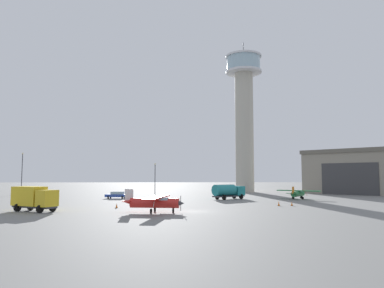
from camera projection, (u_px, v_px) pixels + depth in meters
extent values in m
plane|color=slate|center=(195.00, 211.00, 47.44)|extent=(400.00, 400.00, 0.00)
cylinder|color=#B2AD9E|center=(244.00, 132.00, 104.84)|extent=(5.22, 5.22, 34.47)
cylinder|color=silver|center=(244.00, 72.00, 106.34)|extent=(10.40, 10.40, 0.60)
cylinder|color=#99B7C6|center=(244.00, 64.00, 106.54)|extent=(9.57, 9.57, 4.08)
cylinder|color=silver|center=(243.00, 57.00, 106.74)|extent=(10.40, 10.40, 0.50)
cylinder|color=#38383D|center=(243.00, 49.00, 106.93)|extent=(0.16, 0.16, 4.00)
cube|color=gray|center=(363.00, 174.00, 95.26)|extent=(30.98, 31.09, 10.27)
cube|color=#625C52|center=(362.00, 152.00, 95.74)|extent=(31.83, 31.94, 1.00)
cube|color=#38383A|center=(349.00, 179.00, 88.03)|extent=(9.50, 9.79, 7.70)
cylinder|color=#287A42|center=(298.00, 194.00, 72.01)|extent=(4.06, 4.89, 1.06)
cone|color=#38383D|center=(303.00, 193.00, 74.38)|extent=(1.05, 1.06, 0.74)
cube|color=#38383D|center=(303.00, 193.00, 74.38)|extent=(0.10, 0.09, 1.62)
cube|color=#287A42|center=(298.00, 191.00, 72.28)|extent=(7.58, 6.17, 0.17)
cylinder|color=orange|center=(305.00, 193.00, 71.48)|extent=(0.71, 0.56, 1.16)
cylinder|color=orange|center=(292.00, 192.00, 73.01)|extent=(0.71, 0.56, 1.16)
cube|color=#99B7C6|center=(300.00, 192.00, 72.88)|extent=(1.24, 1.26, 0.60)
cone|color=#287A42|center=(293.00, 194.00, 69.65)|extent=(1.35, 1.43, 0.79)
cube|color=orange|center=(293.00, 190.00, 69.71)|extent=(0.65, 0.81, 1.45)
cube|color=#287A42|center=(293.00, 193.00, 69.67)|extent=(2.51, 2.16, 0.09)
cylinder|color=black|center=(301.00, 197.00, 73.63)|extent=(0.49, 0.42, 0.51)
cylinder|color=black|center=(303.00, 198.00, 71.28)|extent=(0.49, 0.42, 0.51)
cylinder|color=black|center=(293.00, 198.00, 72.33)|extent=(0.49, 0.42, 0.51)
cylinder|color=red|center=(155.00, 203.00, 45.94)|extent=(6.32, 2.25, 1.23)
cone|color=#38383D|center=(181.00, 203.00, 45.55)|extent=(1.03, 1.00, 0.86)
cube|color=#38383D|center=(181.00, 203.00, 45.55)|extent=(0.08, 0.11, 1.89)
cube|color=red|center=(157.00, 197.00, 45.96)|extent=(3.14, 10.04, 0.20)
cylinder|color=white|center=(154.00, 201.00, 44.36)|extent=(0.24, 0.98, 1.35)
cylinder|color=white|center=(160.00, 200.00, 47.50)|extent=(0.24, 0.98, 1.35)
cube|color=#99B7C6|center=(164.00, 200.00, 45.83)|extent=(1.24, 1.15, 0.70)
cone|color=red|center=(129.00, 202.00, 46.34)|extent=(1.53, 1.14, 0.92)
cube|color=white|center=(129.00, 196.00, 46.40)|extent=(1.10, 0.30, 1.69)
cube|color=red|center=(129.00, 201.00, 46.35)|extent=(1.38, 3.09, 0.10)
cylinder|color=black|center=(173.00, 211.00, 45.58)|extent=(0.26, 0.61, 0.60)
cylinder|color=black|center=(151.00, 211.00, 44.80)|extent=(0.26, 0.61, 0.60)
cylinder|color=black|center=(155.00, 209.00, 46.96)|extent=(0.26, 0.61, 0.60)
cube|color=#38383D|center=(229.00, 196.00, 71.63)|extent=(6.79, 5.35, 0.24)
cube|color=teal|center=(238.00, 191.00, 73.19)|extent=(2.87, 2.97, 1.79)
cube|color=#99B7C6|center=(241.00, 189.00, 73.76)|extent=(1.13, 1.66, 0.89)
cylinder|color=teal|center=(224.00, 190.00, 71.07)|extent=(5.11, 4.39, 2.16)
cylinder|color=black|center=(234.00, 196.00, 73.87)|extent=(0.78, 0.99, 1.00)
cylinder|color=black|center=(241.00, 197.00, 72.23)|extent=(0.78, 0.99, 1.00)
cylinder|color=black|center=(217.00, 197.00, 71.21)|extent=(0.78, 0.99, 1.00)
cylinder|color=black|center=(224.00, 197.00, 69.57)|extent=(0.78, 0.99, 1.00)
cube|color=#38383D|center=(34.00, 207.00, 47.34)|extent=(6.53, 4.89, 0.24)
cube|color=gold|center=(47.00, 198.00, 46.34)|extent=(2.71, 2.83, 2.09)
cube|color=#99B7C6|center=(52.00, 195.00, 45.97)|extent=(1.03, 1.64, 1.04)
cube|color=gold|center=(29.00, 196.00, 47.96)|extent=(4.92, 4.17, 2.48)
cylinder|color=black|center=(53.00, 208.00, 47.13)|extent=(0.75, 1.00, 1.00)
cylinder|color=black|center=(40.00, 209.00, 45.39)|extent=(0.75, 1.00, 1.00)
cylinder|color=black|center=(31.00, 206.00, 49.13)|extent=(0.75, 1.00, 1.00)
cylinder|color=black|center=(17.00, 208.00, 47.39)|extent=(0.75, 1.00, 1.00)
cube|color=black|center=(46.00, 195.00, 75.77)|extent=(4.82, 3.46, 0.55)
cube|color=#99B7C6|center=(47.00, 193.00, 75.92)|extent=(2.95, 2.49, 0.50)
cylinder|color=black|center=(38.00, 197.00, 74.35)|extent=(0.42, 0.66, 0.64)
cylinder|color=black|center=(38.00, 196.00, 75.80)|extent=(0.42, 0.66, 0.64)
cylinder|color=black|center=(54.00, 196.00, 75.69)|extent=(0.42, 0.66, 0.64)
cylinder|color=black|center=(53.00, 196.00, 77.14)|extent=(0.42, 0.66, 0.64)
cube|color=#2847A8|center=(116.00, 196.00, 74.00)|extent=(4.53, 2.32, 0.55)
cube|color=#99B7C6|center=(117.00, 193.00, 74.03)|extent=(2.61, 1.92, 0.50)
cylinder|color=black|center=(108.00, 197.00, 73.24)|extent=(0.25, 0.66, 0.64)
cylinder|color=black|center=(111.00, 197.00, 74.90)|extent=(0.25, 0.66, 0.64)
cylinder|color=black|center=(122.00, 197.00, 73.04)|extent=(0.25, 0.66, 0.64)
cylinder|color=black|center=(124.00, 197.00, 74.71)|extent=(0.25, 0.66, 0.64)
cylinder|color=#38383D|center=(22.00, 174.00, 91.66)|extent=(0.18, 0.18, 9.99)
sphere|color=#F9E5B2|center=(23.00, 153.00, 92.11)|extent=(0.44, 0.44, 0.44)
cylinder|color=#38383D|center=(155.00, 180.00, 88.80)|extent=(0.18, 0.18, 7.25)
sphere|color=#F9E5B2|center=(155.00, 164.00, 89.13)|extent=(0.44, 0.44, 0.44)
cube|color=black|center=(279.00, 206.00, 56.05)|extent=(0.36, 0.36, 0.04)
cone|color=orange|center=(279.00, 203.00, 56.08)|extent=(0.30, 0.30, 0.68)
cylinder|color=white|center=(279.00, 203.00, 56.08)|extent=(0.21, 0.21, 0.08)
cube|color=black|center=(117.00, 208.00, 52.51)|extent=(0.36, 0.36, 0.04)
cone|color=orange|center=(117.00, 205.00, 52.54)|extent=(0.30, 0.30, 0.64)
cylinder|color=white|center=(117.00, 205.00, 52.54)|extent=(0.21, 0.21, 0.08)
cube|color=black|center=(292.00, 206.00, 56.26)|extent=(0.36, 0.36, 0.04)
cone|color=orange|center=(292.00, 204.00, 56.28)|extent=(0.30, 0.30, 0.60)
cylinder|color=white|center=(292.00, 203.00, 56.29)|extent=(0.21, 0.21, 0.08)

